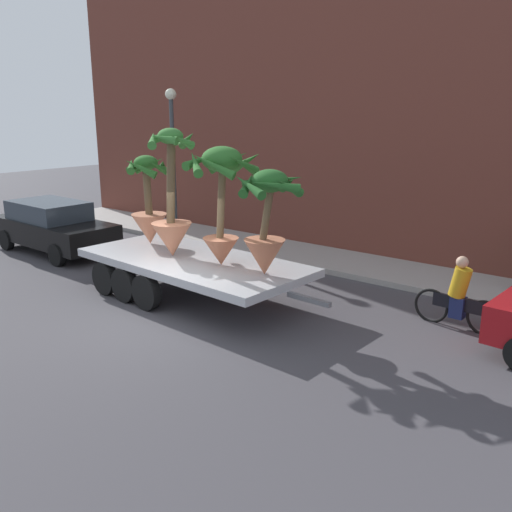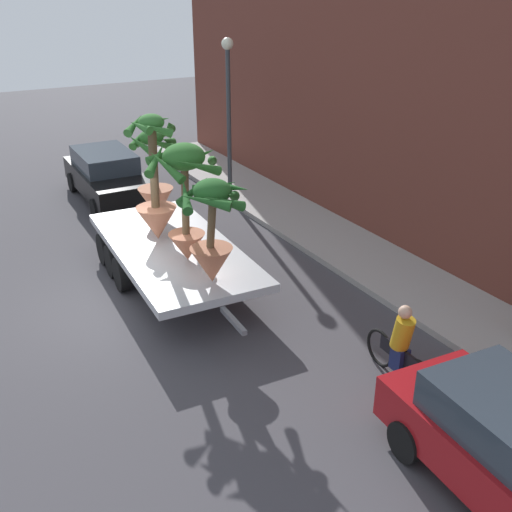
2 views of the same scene
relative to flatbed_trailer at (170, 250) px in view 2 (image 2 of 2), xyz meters
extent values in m
plane|color=#423F44|center=(0.74, -1.39, -0.77)|extent=(60.00, 60.00, 0.00)
cube|color=#A39E99|center=(0.74, 4.71, -0.69)|extent=(24.00, 2.20, 0.15)
cube|color=brown|center=(0.74, 6.41, 4.09)|extent=(24.00, 1.20, 9.73)
cube|color=#B7BABF|center=(0.24, -0.01, 0.12)|extent=(5.75, 2.82, 0.18)
cylinder|color=black|center=(-1.51, 1.27, -0.37)|extent=(0.81, 0.26, 0.80)
cylinder|color=black|center=(-1.62, -1.13, -0.37)|extent=(0.81, 0.26, 0.80)
cylinder|color=black|center=(-0.72, 1.24, -0.37)|extent=(0.81, 0.26, 0.80)
cylinder|color=black|center=(-0.83, -1.16, -0.37)|extent=(0.81, 0.26, 0.80)
cylinder|color=black|center=(0.07, 1.20, -0.37)|extent=(0.81, 0.26, 0.80)
cylinder|color=black|center=(-0.04, -1.20, -0.37)|extent=(0.81, 0.26, 0.80)
cube|color=slate|center=(3.55, -0.17, -0.03)|extent=(1.00, 0.15, 0.10)
cone|color=#B26647|center=(2.34, -0.01, 0.59)|extent=(0.86, 0.86, 0.75)
cylinder|color=brown|center=(2.41, -0.01, 1.57)|extent=(0.37, 0.15, 1.22)
ellipsoid|color=#235B23|center=(2.47, -0.01, 2.18)|extent=(0.74, 0.74, 0.46)
cone|color=#235B23|center=(2.91, 0.01, 2.10)|extent=(0.23, 0.90, 0.52)
cone|color=#235B23|center=(2.69, 0.29, 2.11)|extent=(0.74, 0.61, 0.44)
cone|color=#235B23|center=(2.39, 0.47, 2.14)|extent=(1.02, 0.37, 0.37)
cone|color=#235B23|center=(2.11, 0.22, 2.14)|extent=(0.63, 0.85, 0.37)
cone|color=#235B23|center=(2.07, -0.20, 2.11)|extent=(0.57, 0.91, 0.49)
cone|color=#235B23|center=(2.31, -0.49, 2.12)|extent=(1.03, 0.52, 0.47)
cone|color=#235B23|center=(2.83, -0.32, 2.14)|extent=(0.78, 0.87, 0.35)
cone|color=#C17251|center=(-0.27, -0.16, 0.61)|extent=(0.94, 0.94, 0.79)
cylinder|color=brown|center=(-0.23, -0.16, 1.99)|extent=(0.32, 0.19, 1.98)
ellipsoid|color=#387A33|center=(-0.19, -0.16, 2.98)|extent=(0.57, 0.57, 0.36)
cone|color=#387A33|center=(0.15, -0.17, 2.90)|extent=(0.22, 0.71, 0.45)
cone|color=#387A33|center=(-0.02, 0.20, 2.90)|extent=(0.83, 0.53, 0.49)
cone|color=#387A33|center=(-0.47, 0.02, 2.95)|extent=(0.55, 0.69, 0.30)
cone|color=#387A33|center=(-0.46, -0.44, 2.91)|extent=(0.72, 0.71, 0.43)
cone|color=#387A33|center=(-0.08, -0.46, 2.94)|extent=(0.68, 0.42, 0.30)
cone|color=#C17251|center=(-1.65, 0.34, 0.60)|extent=(0.90, 0.90, 0.77)
cylinder|color=brown|center=(-1.66, 0.34, 1.63)|extent=(0.22, 0.19, 1.29)
ellipsoid|color=#2D6B28|center=(-1.67, 0.34, 2.27)|extent=(0.59, 0.59, 0.37)
cone|color=#2D6B28|center=(-1.30, 0.39, 2.19)|extent=(0.30, 0.79, 0.48)
cone|color=#2D6B28|center=(-1.41, 0.66, 2.21)|extent=(0.77, 0.68, 0.45)
cone|color=#2D6B28|center=(-1.90, 0.65, 2.19)|extent=(0.75, 0.64, 0.49)
cone|color=#2D6B28|center=(-1.97, 0.31, 2.19)|extent=(0.26, 0.66, 0.41)
cone|color=#2D6B28|center=(-1.91, 0.07, 2.21)|extent=(0.70, 0.64, 0.41)
cone|color=#2D6B28|center=(-1.46, -0.01, 2.18)|extent=(0.81, 0.60, 0.53)
cone|color=#B26647|center=(1.14, -0.02, 0.52)|extent=(0.80, 0.80, 0.62)
cylinder|color=brown|center=(1.17, -0.02, 1.68)|extent=(0.28, 0.16, 1.72)
ellipsoid|color=#2D6B28|center=(1.21, -0.02, 2.54)|extent=(0.87, 0.87, 0.54)
cone|color=#2D6B28|center=(1.73, 0.04, 2.46)|extent=(0.33, 1.07, 0.56)
cone|color=#2D6B28|center=(1.44, 0.52, 2.47)|extent=(1.17, 0.65, 0.58)
cone|color=#2D6B28|center=(1.02, 0.40, 2.45)|extent=(0.92, 0.56, 0.57)
cone|color=#2D6B28|center=(0.66, -0.09, 2.50)|extent=(0.33, 1.13, 0.40)
cone|color=#2D6B28|center=(0.85, -0.47, 2.48)|extent=(1.03, 0.87, 0.54)
cone|color=#2D6B28|center=(1.38, -0.48, 2.45)|extent=(0.98, 0.53, 0.59)
torus|color=black|center=(6.27, 2.01, -0.43)|extent=(0.74, 0.09, 0.74)
torus|color=black|center=(5.17, 2.06, -0.43)|extent=(0.74, 0.09, 0.74)
cube|color=black|center=(5.72, 2.03, -0.25)|extent=(1.04, 0.10, 0.28)
cylinder|color=gold|center=(5.72, 2.03, 0.20)|extent=(0.45, 0.36, 0.65)
sphere|color=tan|center=(5.72, 2.03, 0.62)|extent=(0.24, 0.24, 0.24)
cube|color=navy|center=(5.72, 2.03, -0.33)|extent=(0.29, 0.25, 0.44)
cylinder|color=black|center=(7.38, 2.40, -0.45)|extent=(0.65, 0.24, 0.64)
cylinder|color=black|center=(7.28, 0.78, -0.45)|extent=(0.65, 0.24, 0.64)
cube|color=black|center=(-6.22, 0.41, -0.10)|extent=(4.53, 1.85, 0.70)
cube|color=#2D3842|center=(-6.44, 0.41, 0.53)|extent=(2.50, 1.64, 0.56)
cylinder|color=black|center=(-4.74, 1.22, -0.45)|extent=(0.64, 0.21, 0.64)
cylinder|color=black|center=(-4.77, -0.45, -0.45)|extent=(0.64, 0.21, 0.64)
cylinder|color=black|center=(-7.67, 1.27, -0.45)|extent=(0.64, 0.21, 0.64)
cylinder|color=black|center=(-7.70, -0.41, -0.45)|extent=(0.64, 0.21, 0.64)
cylinder|color=#383D42|center=(-4.50, 3.91, 1.63)|extent=(0.14, 0.14, 4.50)
sphere|color=#EAEACC|center=(-4.50, 3.91, 4.03)|extent=(0.36, 0.36, 0.36)
camera|label=1|loc=(9.02, -8.68, 3.53)|focal=38.40mm
camera|label=2|loc=(12.26, -4.60, 5.83)|focal=42.39mm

